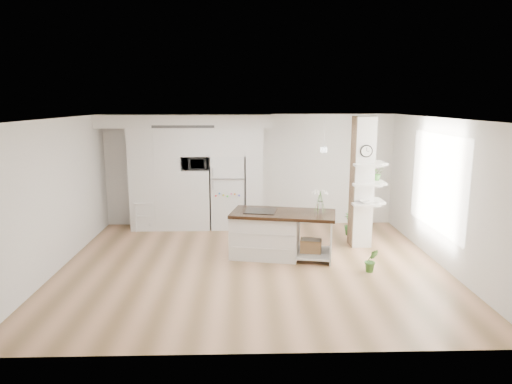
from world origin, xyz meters
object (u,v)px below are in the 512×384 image
(refrigerator, at_px, (228,192))
(bookshelf, at_px, (149,217))
(floor_plant_a, at_px, (371,260))
(kitchen_island, at_px, (271,233))

(refrigerator, height_order, bookshelf, refrigerator)
(refrigerator, distance_m, bookshelf, 1.95)
(refrigerator, relative_size, bookshelf, 2.55)
(refrigerator, xyz_separation_m, bookshelf, (-1.86, -0.18, -0.57))
(refrigerator, bearing_deg, bookshelf, -174.44)
(bookshelf, xyz_separation_m, floor_plant_a, (4.49, -2.87, -0.08))
(refrigerator, bearing_deg, kitchen_island, -66.72)
(kitchen_island, distance_m, bookshelf, 3.39)
(floor_plant_a, bearing_deg, bookshelf, 147.44)
(refrigerator, xyz_separation_m, floor_plant_a, (2.64, -3.05, -0.66))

